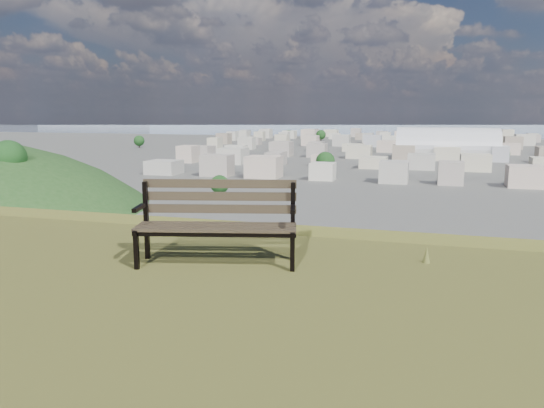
% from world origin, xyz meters
% --- Properties ---
extents(park_bench, '(1.71, 0.90, 0.85)m').
position_xyz_m(park_bench, '(0.30, 2.60, 25.48)').
color(park_bench, '#423726').
rests_on(park_bench, hilltop_mesa).
extents(arena, '(54.30, 22.97, 22.92)m').
position_xyz_m(arena, '(11.48, 308.39, 5.40)').
color(arena, beige).
rests_on(arena, ground).
extents(city_blocks, '(395.00, 361.00, 7.00)m').
position_xyz_m(city_blocks, '(0.00, 394.44, 3.50)').
color(city_blocks, beige).
rests_on(city_blocks, ground).
extents(city_trees, '(406.52, 387.20, 9.98)m').
position_xyz_m(city_trees, '(-26.39, 319.00, 4.83)').
color(city_trees, '#312218').
rests_on(city_trees, ground).
extents(bay_water, '(2400.00, 700.00, 0.12)m').
position_xyz_m(bay_water, '(0.00, 900.00, 0.00)').
color(bay_water, gray).
rests_on(bay_water, ground).
extents(far_hills, '(2050.00, 340.00, 60.00)m').
position_xyz_m(far_hills, '(-60.92, 1402.93, 25.47)').
color(far_hills, '#8896A9').
rests_on(far_hills, ground).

